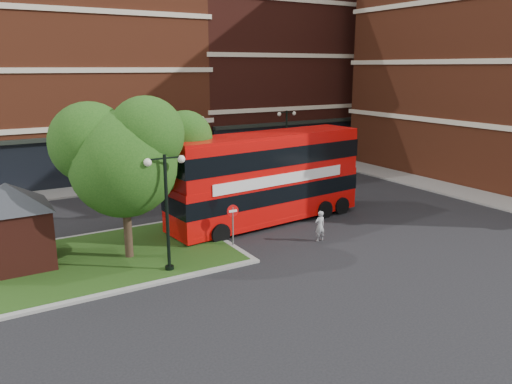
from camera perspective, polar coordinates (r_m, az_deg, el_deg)
ground at (r=23.59m, az=2.99°, el=-6.64°), size 120.00×120.00×0.00m
pavement_far at (r=37.85m, az=-10.96°, el=1.21°), size 44.00×3.00×0.12m
pavement_side at (r=36.20m, az=23.43°, el=-0.30°), size 3.00×28.00×0.12m
terrace_far_left at (r=42.56m, az=-25.37°, el=10.99°), size 26.00×12.00×14.00m
terrace_far_right at (r=49.82m, az=1.21°, el=13.73°), size 18.00×12.00×16.00m
traffic_island at (r=23.28m, az=-18.15°, el=-7.47°), size 12.60×7.60×0.15m
kiosk at (r=23.16m, az=-26.38°, el=-2.50°), size 6.51×6.51×3.60m
tree_island_west at (r=21.95m, az=-15.27°, el=4.29°), size 5.40×4.71×7.21m
tree_island_east at (r=25.29m, az=-10.14°, el=4.55°), size 4.46×3.90×6.29m
lamp_island at (r=20.49m, az=-10.16°, el=-1.76°), size 1.72×0.36×5.00m
lamp_far_left at (r=36.22m, az=-7.10°, el=5.25°), size 1.72×0.36×5.00m
lamp_far_right at (r=40.06m, az=3.49°, el=6.18°), size 1.72×0.36×5.00m
bus at (r=26.92m, az=1.24°, el=2.29°), size 11.51×3.70×4.32m
woman at (r=24.69m, az=7.30°, el=-3.88°), size 0.56×0.37×1.54m
car_silver at (r=36.03m, az=-9.23°, el=1.75°), size 4.54×2.31×1.48m
car_white at (r=38.61m, az=-1.55°, el=2.76°), size 4.68×2.16×1.49m
no_entry_sign at (r=23.45m, az=-2.67°, el=-2.90°), size 0.58×0.08×2.10m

